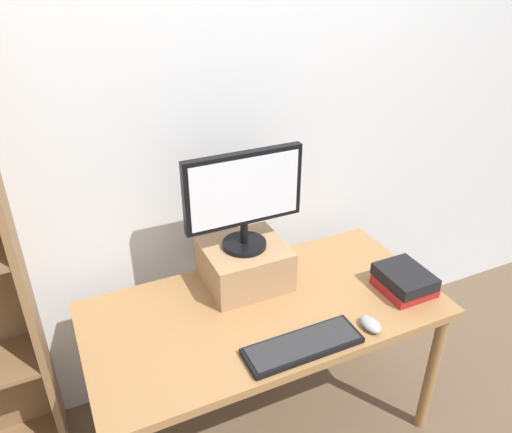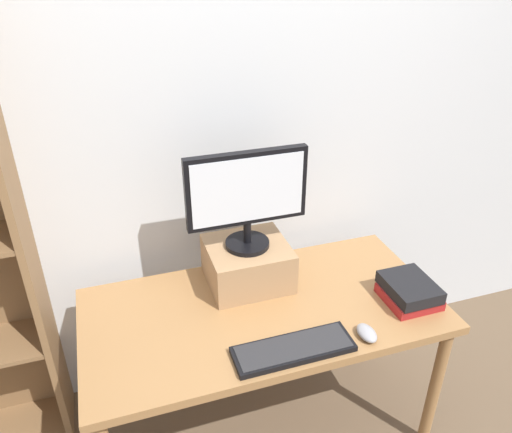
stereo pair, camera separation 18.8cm
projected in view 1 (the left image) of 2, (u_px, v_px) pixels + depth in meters
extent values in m
plane|color=brown|center=(264.00, 423.00, 2.35)|extent=(12.00, 12.00, 0.00)
cube|color=silver|center=(214.00, 126.00, 2.12)|extent=(7.00, 0.08, 2.60)
cube|color=#9E7042|center=(265.00, 310.00, 2.02)|extent=(1.43, 0.72, 0.04)
cylinder|color=#9E7042|center=(431.00, 373.00, 2.19)|extent=(0.05, 0.05, 0.66)
cylinder|color=#9E7042|center=(97.00, 373.00, 2.19)|extent=(0.05, 0.05, 0.66)
cylinder|color=#9E7042|center=(351.00, 293.00, 2.67)|extent=(0.05, 0.05, 0.66)
cube|color=olive|center=(14.00, 251.00, 1.81)|extent=(0.03, 0.28, 2.01)
cube|color=#A87F56|center=(245.00, 264.00, 2.11)|extent=(0.34, 0.31, 0.18)
cylinder|color=black|center=(244.00, 244.00, 2.06)|extent=(0.18, 0.18, 0.02)
cylinder|color=black|center=(244.00, 232.00, 2.04)|extent=(0.03, 0.03, 0.09)
cube|color=black|center=(244.00, 189.00, 1.94)|extent=(0.49, 0.04, 0.30)
cube|color=silver|center=(246.00, 191.00, 1.92)|extent=(0.45, 0.00, 0.27)
cube|color=black|center=(303.00, 346.00, 1.80)|extent=(0.44, 0.14, 0.02)
cube|color=#28282B|center=(303.00, 343.00, 1.79)|extent=(0.41, 0.13, 0.00)
ellipsoid|color=#99999E|center=(371.00, 324.00, 1.89)|extent=(0.06, 0.10, 0.04)
cube|color=maroon|center=(404.00, 286.00, 2.09)|extent=(0.20, 0.21, 0.04)
cube|color=black|center=(405.00, 277.00, 2.07)|extent=(0.18, 0.23, 0.05)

